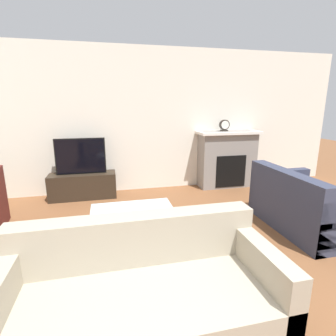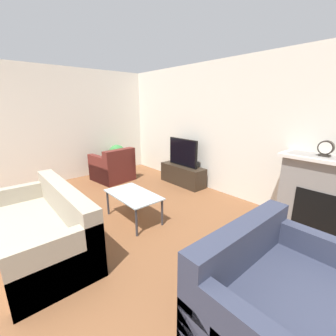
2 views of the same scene
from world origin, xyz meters
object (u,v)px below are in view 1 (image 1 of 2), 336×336
at_px(couch_sectional, 142,300).
at_px(mantel_clock, 224,125).
at_px(couch_loveseat, 305,208).
at_px(tv, 81,156).
at_px(coffee_table, 133,213).

xyz_separation_m(couch_sectional, mantel_clock, (2.09, 3.21, 0.97)).
bearing_deg(couch_loveseat, couch_sectional, 116.77).
height_order(tv, couch_loveseat, tv).
bearing_deg(mantel_clock, couch_sectional, -123.05).
bearing_deg(tv, couch_sectional, -78.24).
bearing_deg(coffee_table, couch_loveseat, -2.46).
relative_size(couch_loveseat, mantel_clock, 6.32).
relative_size(coffee_table, mantel_clock, 4.31).
distance_m(couch_sectional, coffee_table, 1.32).
height_order(coffee_table, mantel_clock, mantel_clock).
distance_m(couch_loveseat, coffee_table, 2.35).
xyz_separation_m(tv, coffee_table, (0.72, -1.82, -0.37)).
bearing_deg(couch_sectional, tv, 101.76).
height_order(tv, mantel_clock, mantel_clock).
height_order(couch_sectional, couch_loveseat, same).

